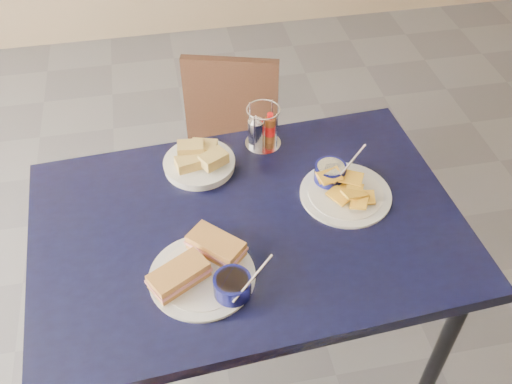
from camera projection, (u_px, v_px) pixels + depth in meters
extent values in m
cube|color=black|center=(248.00, 227.00, 1.54)|extent=(1.18, 0.82, 0.04)
cylinder|color=black|center=(435.00, 365.00, 1.66)|extent=(0.04, 0.04, 0.71)
cylinder|color=black|center=(91.00, 255.00, 1.95)|extent=(0.04, 0.04, 0.71)
cylinder|color=black|center=(367.00, 215.00, 2.08)|extent=(0.04, 0.04, 0.71)
cube|color=black|center=(228.00, 169.00, 2.23)|extent=(0.44, 0.43, 0.03)
cylinder|color=black|center=(198.00, 233.00, 2.25)|extent=(0.03, 0.03, 0.35)
cylinder|color=black|center=(271.00, 222.00, 2.29)|extent=(0.03, 0.03, 0.35)
cylinder|color=black|center=(191.00, 185.00, 2.44)|extent=(0.03, 0.03, 0.35)
cylinder|color=black|center=(258.00, 176.00, 2.48)|extent=(0.03, 0.03, 0.35)
cube|color=black|center=(220.00, 102.00, 2.19)|extent=(0.36, 0.13, 0.38)
cylinder|color=white|center=(202.00, 276.00, 1.39)|extent=(0.26, 0.26, 0.01)
cylinder|color=white|center=(202.00, 275.00, 1.39)|extent=(0.21, 0.21, 0.00)
cube|color=#BD8644|center=(179.00, 276.00, 1.36)|extent=(0.16, 0.13, 0.04)
cube|color=tan|center=(179.00, 277.00, 1.36)|extent=(0.16, 0.14, 0.01)
cube|color=#BD8644|center=(216.00, 245.00, 1.42)|extent=(0.15, 0.15, 0.04)
cube|color=tan|center=(216.00, 247.00, 1.43)|extent=(0.16, 0.16, 0.01)
cylinder|color=#0A0B39|center=(232.00, 286.00, 1.33)|extent=(0.09, 0.09, 0.05)
cylinder|color=black|center=(232.00, 282.00, 1.32)|extent=(0.08, 0.08, 0.01)
cylinder|color=silver|center=(253.00, 278.00, 1.29)|extent=(0.11, 0.07, 0.08)
cylinder|color=white|center=(345.00, 194.00, 1.59)|extent=(0.26, 0.26, 0.01)
cylinder|color=white|center=(346.00, 193.00, 1.59)|extent=(0.21, 0.21, 0.00)
cube|color=yellow|center=(340.00, 186.00, 1.60)|extent=(0.05, 0.07, 0.02)
cube|color=yellow|center=(339.00, 196.00, 1.56)|extent=(0.07, 0.08, 0.01)
cube|color=yellow|center=(363.00, 199.00, 1.55)|extent=(0.07, 0.06, 0.02)
cube|color=yellow|center=(359.00, 204.00, 1.53)|extent=(0.07, 0.08, 0.02)
cube|color=yellow|center=(354.00, 196.00, 1.55)|extent=(0.07, 0.06, 0.03)
cube|color=yellow|center=(354.00, 192.00, 1.55)|extent=(0.07, 0.08, 0.01)
cube|color=yellow|center=(351.00, 179.00, 1.58)|extent=(0.08, 0.07, 0.02)
cube|color=yellow|center=(328.00, 177.00, 1.58)|extent=(0.07, 0.05, 0.02)
cube|color=yellow|center=(330.00, 178.00, 1.57)|extent=(0.07, 0.06, 0.02)
cylinder|color=#0A0B39|center=(330.00, 173.00, 1.61)|extent=(0.09, 0.09, 0.05)
cylinder|color=beige|center=(331.00, 169.00, 1.60)|extent=(0.08, 0.08, 0.01)
cylinder|color=silver|center=(349.00, 164.00, 1.57)|extent=(0.11, 0.07, 0.08)
cylinder|color=white|center=(199.00, 165.00, 1.67)|extent=(0.21, 0.21, 0.02)
cylinder|color=white|center=(199.00, 162.00, 1.66)|extent=(0.17, 0.17, 0.00)
cube|color=#DDB861|center=(189.00, 163.00, 1.63)|extent=(0.08, 0.06, 0.03)
cube|color=#DDB861|center=(204.00, 148.00, 1.67)|extent=(0.09, 0.07, 0.03)
cube|color=#DDB861|center=(214.00, 159.00, 1.63)|extent=(0.09, 0.08, 0.03)
cube|color=#DDB861|center=(191.00, 149.00, 1.65)|extent=(0.08, 0.06, 0.03)
cylinder|color=silver|center=(263.00, 143.00, 1.75)|extent=(0.11, 0.11, 0.01)
cylinder|color=silver|center=(272.00, 118.00, 1.73)|extent=(0.01, 0.01, 0.13)
cylinder|color=silver|center=(250.00, 120.00, 1.72)|extent=(0.01, 0.01, 0.13)
cylinder|color=silver|center=(254.00, 134.00, 1.67)|extent=(0.01, 0.01, 0.13)
cylinder|color=silver|center=(277.00, 131.00, 1.68)|extent=(0.01, 0.01, 0.13)
torus|color=silver|center=(263.00, 110.00, 1.66)|extent=(0.10, 0.10, 0.00)
cylinder|color=silver|center=(256.00, 133.00, 1.71)|extent=(0.05, 0.05, 0.08)
cone|color=silver|center=(256.00, 118.00, 1.68)|extent=(0.04, 0.04, 0.02)
cylinder|color=brown|center=(270.00, 130.00, 1.72)|extent=(0.03, 0.03, 0.08)
cylinder|color=#B70C0A|center=(270.00, 130.00, 1.72)|extent=(0.03, 0.03, 0.03)
cylinder|color=#B70C0A|center=(270.00, 116.00, 1.69)|extent=(0.02, 0.02, 0.02)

